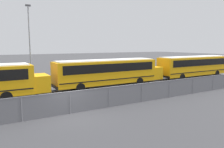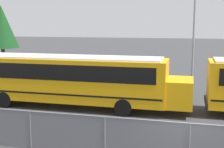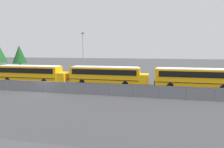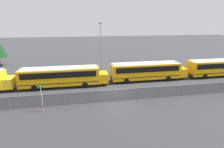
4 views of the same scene
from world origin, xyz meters
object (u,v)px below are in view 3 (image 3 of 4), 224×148
object	(u,v)px
school_bus_1	(31,72)
light_pole	(83,53)
school_bus_2	(107,74)
school_bus_3	(197,77)
tree_0	(19,54)

from	to	relation	value
school_bus_1	light_pole	world-z (taller)	light_pole
light_pole	school_bus_2	bearing A→B (deg)	-47.31
school_bus_3	school_bus_1	bearing A→B (deg)	-178.83
school_bus_2	light_pole	world-z (taller)	light_pole
school_bus_2	school_bus_3	distance (m)	14.09
school_bus_3	tree_0	bearing A→B (deg)	160.22
school_bus_1	tree_0	xyz separation A→B (m)	(-15.29, 16.13, 2.78)
school_bus_3	tree_0	world-z (taller)	tree_0
school_bus_2	school_bus_3	bearing A→B (deg)	-0.28
school_bus_3	light_pole	distance (m)	22.61
school_bus_2	light_pole	bearing A→B (deg)	132.69
school_bus_2	school_bus_1	bearing A→B (deg)	-177.36
school_bus_2	tree_0	distance (m)	33.14
school_bus_2	light_pole	distance (m)	10.77
school_bus_2	tree_0	size ratio (longest dim) A/B	1.85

